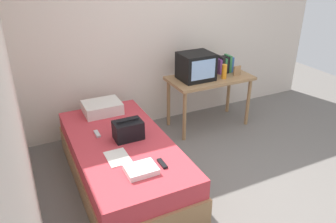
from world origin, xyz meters
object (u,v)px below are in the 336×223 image
at_px(water_bottle, 224,72).
at_px(remote_silver, 97,134).
at_px(pillow, 102,107).
at_px(bed, 123,162).
at_px(magazine, 118,157).
at_px(desk, 210,83).
at_px(picture_frame, 237,71).
at_px(tv, 196,66).
at_px(handbag, 128,130).
at_px(folded_towel, 141,170).
at_px(book_row, 224,64).
at_px(remote_dark, 162,163).

distance_m(water_bottle, remote_silver, 1.93).
bearing_deg(pillow, bed, -90.86).
relative_size(magazine, remote_silver, 2.01).
distance_m(desk, magazine, 1.96).
distance_m(picture_frame, magazine, 2.26).
xyz_separation_m(tv, handbag, (-1.23, -0.72, -0.31)).
height_order(magazine, folded_towel, folded_towel).
xyz_separation_m(handbag, magazine, (-0.22, -0.30, -0.10)).
xyz_separation_m(book_row, magazine, (-1.96, -1.10, -0.34)).
distance_m(desk, picture_frame, 0.42).
relative_size(water_bottle, remote_dark, 1.26).
bearing_deg(handbag, folded_towel, -99.26).
relative_size(pillow, magazine, 1.54).
xyz_separation_m(desk, book_row, (0.29, 0.09, 0.21)).
height_order(pillow, folded_towel, pillow).
height_order(book_row, picture_frame, book_row).
bearing_deg(desk, tv, 176.43).
bearing_deg(remote_silver, pillow, 68.17).
height_order(bed, remote_dark, remote_dark).
xyz_separation_m(bed, tv, (1.32, 0.75, 0.67)).
xyz_separation_m(handbag, remote_silver, (-0.28, 0.22, -0.09)).
bearing_deg(handbag, water_bottle, 19.99).
bearing_deg(water_bottle, book_row, 56.19).
xyz_separation_m(tv, remote_silver, (-1.51, -0.50, -0.40)).
relative_size(bed, tv, 4.55).
distance_m(picture_frame, remote_dark, 2.11).
xyz_separation_m(tv, remote_dark, (-1.11, -1.32, -0.40)).
bearing_deg(magazine, desk, 31.19).
height_order(pillow, handbag, handbag).
bearing_deg(desk, pillow, 179.14).
distance_m(bed, remote_silver, 0.41).
xyz_separation_m(book_row, pillow, (-1.82, -0.07, -0.28)).
bearing_deg(tv, book_row, 8.51).
relative_size(water_bottle, picture_frame, 1.47).
height_order(pillow, remote_dark, pillow).
distance_m(book_row, remote_dark, 2.16).
bearing_deg(folded_towel, remote_silver, 102.17).
bearing_deg(tv, remote_silver, -161.67).
bearing_deg(remote_silver, water_bottle, 10.75).
height_order(remote_silver, folded_towel, folded_towel).
relative_size(tv, picture_frame, 3.27).
bearing_deg(pillow, remote_dark, -81.58).
bearing_deg(handbag, remote_silver, 141.55).
bearing_deg(bed, tv, 29.51).
height_order(pillow, remote_silver, pillow).
bearing_deg(book_row, remote_silver, -164.06).
bearing_deg(pillow, picture_frame, -3.78).
relative_size(bed, folded_towel, 7.14).
distance_m(picture_frame, folded_towel, 2.30).
xyz_separation_m(tv, water_bottle, (0.36, -0.15, -0.08)).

